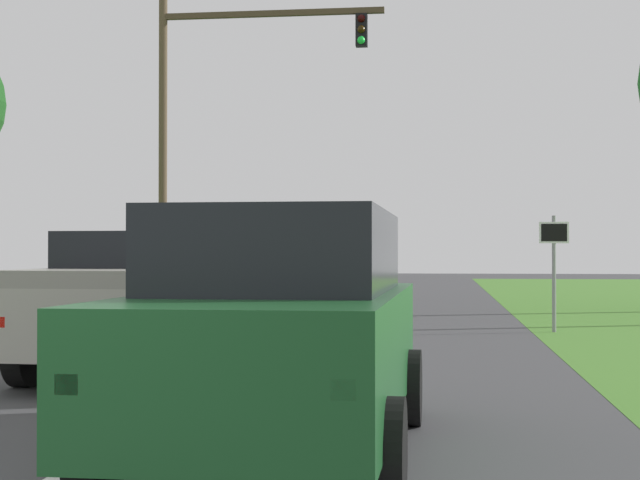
{
  "coord_description": "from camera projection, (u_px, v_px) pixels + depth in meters",
  "views": [
    {
      "loc": [
        2.78,
        -4.13,
        1.64
      ],
      "look_at": [
        0.14,
        16.64,
        1.91
      ],
      "focal_mm": 54.38,
      "sensor_mm": 36.0,
      "label": 1
    }
  ],
  "objects": [
    {
      "name": "red_suv_near",
      "position": [
        281.0,
        327.0,
        7.86
      ],
      "size": [
        2.21,
        4.89,
        1.98
      ],
      "color": "#194C23",
      "rests_on": "ground_plane"
    },
    {
      "name": "ground_plane",
      "position": [
        277.0,
        350.0,
        16.29
      ],
      "size": [
        120.0,
        120.0,
        0.0
      ],
      "primitive_type": "plane",
      "color": "#424244"
    },
    {
      "name": "keep_moving_sign",
      "position": [
        554.0,
        257.0,
        19.89
      ],
      "size": [
        0.6,
        0.09,
        2.4
      ],
      "color": "gray",
      "rests_on": "ground_plane"
    },
    {
      "name": "pickup_truck_lead",
      "position": [
        148.0,
        302.0,
        13.09
      ],
      "size": [
        2.49,
        5.33,
        1.91
      ],
      "color": "#B7B2A8",
      "rests_on": "ground_plane"
    },
    {
      "name": "traffic_light",
      "position": [
        213.0,
        107.0,
        27.38
      ],
      "size": [
        6.43,
        0.4,
        8.96
      ],
      "color": "brown",
      "rests_on": "ground_plane"
    },
    {
      "name": "crossing_suv_far",
      "position": [
        168.0,
        276.0,
        29.49
      ],
      "size": [
        4.65,
        2.09,
        1.76
      ],
      "color": "maroon",
      "rests_on": "ground_plane"
    }
  ]
}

